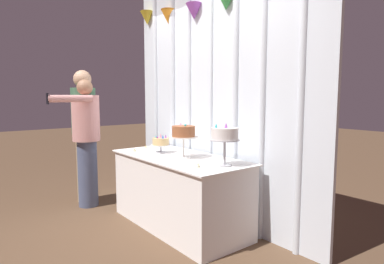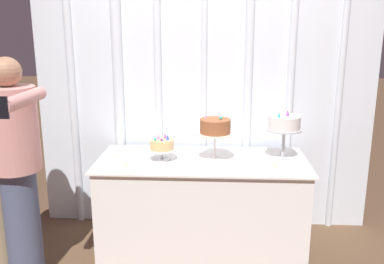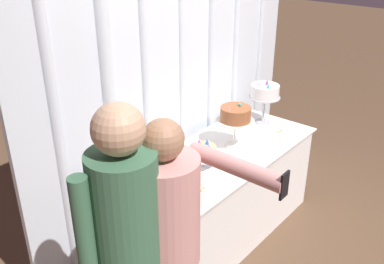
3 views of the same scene
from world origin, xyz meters
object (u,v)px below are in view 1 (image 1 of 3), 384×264
(guest_man_dark_suit, at_px, (86,137))
(tealight_near_left, at_px, (134,151))
(cake_table, at_px, (179,191))
(cake_display_rightmost, at_px, (225,135))
(tealight_near_right, at_px, (198,166))
(guest_man_pink_jacket, at_px, (84,129))
(cake_display_leftmost, at_px, (161,142))
(tealight_far_left, at_px, (146,148))
(cake_display_center, at_px, (184,133))

(guest_man_dark_suit, bearing_deg, tealight_near_left, 24.39)
(cake_table, distance_m, cake_display_rightmost, 0.93)
(cake_table, distance_m, guest_man_dark_suit, 1.46)
(cake_table, height_order, cake_display_rightmost, cake_display_rightmost)
(tealight_near_right, xyz_separation_m, guest_man_pink_jacket, (-2.02, -0.30, 0.19))
(cake_display_rightmost, xyz_separation_m, tealight_near_right, (-0.09, -0.24, -0.27))
(cake_display_leftmost, xyz_separation_m, cake_display_rightmost, (0.97, 0.08, 0.17))
(cake_display_leftmost, xyz_separation_m, guest_man_dark_suit, (-0.94, -0.52, 0.00))
(cake_table, relative_size, tealight_far_left, 41.58)
(cake_table, xyz_separation_m, tealight_near_left, (-0.57, -0.23, 0.39))
(cake_display_center, xyz_separation_m, cake_display_rightmost, (0.55, 0.07, 0.02))
(cake_display_leftmost, relative_size, tealight_near_right, 6.00)
(guest_man_pink_jacket, bearing_deg, tealight_near_right, 8.53)
(cake_display_leftmost, distance_m, cake_display_center, 0.44)
(tealight_near_left, bearing_deg, tealight_far_left, 118.30)
(cake_display_center, distance_m, guest_man_dark_suit, 1.47)
(tealight_near_left, height_order, tealight_near_right, tealight_near_right)
(cake_display_center, distance_m, tealight_near_right, 0.54)
(tealight_near_left, bearing_deg, cake_table, 21.62)
(cake_display_leftmost, xyz_separation_m, cake_display_center, (0.42, 0.01, 0.15))
(cake_display_leftmost, distance_m, cake_display_rightmost, 0.98)
(tealight_near_left, xyz_separation_m, guest_man_pink_jacket, (-0.90, -0.26, 0.19))
(tealight_near_left, bearing_deg, cake_display_leftmost, 39.58)
(tealight_near_right, relative_size, guest_man_dark_suit, 0.02)
(cake_display_center, height_order, cake_display_rightmost, cake_display_rightmost)
(cake_table, relative_size, cake_display_rightmost, 4.16)
(guest_man_pink_jacket, bearing_deg, tealight_far_left, 31.54)
(tealight_near_right, bearing_deg, guest_man_dark_suit, -168.79)
(tealight_far_left, relative_size, guest_man_dark_suit, 0.02)
(cake_table, relative_size, cake_display_center, 4.54)
(cake_table, xyz_separation_m, cake_display_leftmost, (-0.32, -0.02, 0.50))
(guest_man_pink_jacket, bearing_deg, guest_man_dark_suit, -15.09)
(tealight_near_left, relative_size, guest_man_dark_suit, 0.02)
(cake_display_rightmost, distance_m, guest_man_pink_jacket, 2.19)
(tealight_near_right, bearing_deg, tealight_far_left, 171.87)
(cake_display_center, distance_m, tealight_near_left, 0.75)
(cake_display_center, height_order, guest_man_dark_suit, guest_man_dark_suit)
(cake_display_center, xyz_separation_m, tealight_near_right, (0.45, -0.17, -0.25))
(cake_display_rightmost, bearing_deg, cake_display_center, -173.03)
(tealight_far_left, bearing_deg, tealight_near_left, -61.70)
(cake_display_rightmost, distance_m, tealight_near_right, 0.38)
(cake_display_center, bearing_deg, guest_man_dark_suit, -158.70)
(cake_display_rightmost, xyz_separation_m, guest_man_dark_suit, (-1.91, -0.60, -0.16))
(cake_display_leftmost, bearing_deg, tealight_near_right, -10.45)
(tealight_far_left, relative_size, tealight_near_right, 1.04)
(tealight_near_right, distance_m, guest_man_pink_jacket, 2.05)
(cake_table, bearing_deg, tealight_far_left, -179.72)
(tealight_near_right, bearing_deg, cake_display_rightmost, 68.31)
(cake_display_leftmost, xyz_separation_m, tealight_near_right, (0.87, -0.16, -0.11))
(cake_table, xyz_separation_m, guest_man_pink_jacket, (-1.47, -0.48, 0.59))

